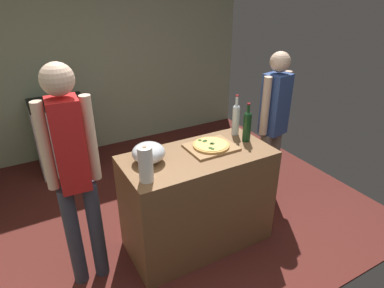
# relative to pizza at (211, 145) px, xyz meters

# --- Properties ---
(ground_plane) EXTENTS (4.39, 3.70, 0.02)m
(ground_plane) POSITION_rel_pizza_xyz_m (-0.34, 0.80, -0.94)
(ground_plane) COLOR #511E19
(kitchen_wall_rear) EXTENTS (4.39, 0.10, 2.60)m
(kitchen_wall_rear) POSITION_rel_pizza_xyz_m (-0.34, 2.39, 0.37)
(kitchen_wall_rear) COLOR #99A889
(kitchen_wall_rear) RESTS_ON ground_plane
(counter) EXTENTS (1.24, 0.62, 0.90)m
(counter) POSITION_rel_pizza_xyz_m (-0.15, -0.04, -0.48)
(counter) COLOR brown
(counter) RESTS_ON ground_plane
(cutting_board) EXTENTS (0.40, 0.32, 0.02)m
(cutting_board) POSITION_rel_pizza_xyz_m (0.00, -0.00, -0.02)
(cutting_board) COLOR #9E7247
(cutting_board) RESTS_ON counter
(pizza) EXTENTS (0.31, 0.31, 0.03)m
(pizza) POSITION_rel_pizza_xyz_m (0.00, 0.00, 0.00)
(pizza) COLOR tan
(pizza) RESTS_ON cutting_board
(mixing_bowl) EXTENTS (0.26, 0.26, 0.16)m
(mixing_bowl) POSITION_rel_pizza_xyz_m (-0.54, 0.04, 0.05)
(mixing_bowl) COLOR #B2B2B7
(mixing_bowl) RESTS_ON counter
(paper_towel_roll) EXTENTS (0.10, 0.10, 0.27)m
(paper_towel_roll) POSITION_rel_pizza_xyz_m (-0.66, -0.20, 0.10)
(paper_towel_roll) COLOR white
(paper_towel_roll) RESTS_ON counter
(wine_bottle_dark) EXTENTS (0.07, 0.07, 0.37)m
(wine_bottle_dark) POSITION_rel_pizza_xyz_m (0.35, 0.14, 0.13)
(wine_bottle_dark) COLOR silver
(wine_bottle_dark) RESTS_ON counter
(wine_bottle_amber) EXTENTS (0.07, 0.07, 0.35)m
(wine_bottle_amber) POSITION_rel_pizza_xyz_m (0.35, -0.03, 0.12)
(wine_bottle_amber) COLOR #143819
(wine_bottle_amber) RESTS_ON counter
(stove) EXTENTS (0.65, 0.60, 0.92)m
(stove) POSITION_rel_pizza_xyz_m (-0.92, 1.99, -0.49)
(stove) COLOR #B7B7BC
(stove) RESTS_ON ground_plane
(person_in_stripes) EXTENTS (0.36, 0.21, 1.74)m
(person_in_stripes) POSITION_rel_pizza_xyz_m (-1.10, 0.02, 0.07)
(person_in_stripes) COLOR #383D4C
(person_in_stripes) RESTS_ON ground_plane
(person_in_red) EXTENTS (0.39, 0.24, 1.60)m
(person_in_red) POSITION_rel_pizza_xyz_m (0.85, 0.18, -0.01)
(person_in_red) COLOR slate
(person_in_red) RESTS_ON ground_plane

